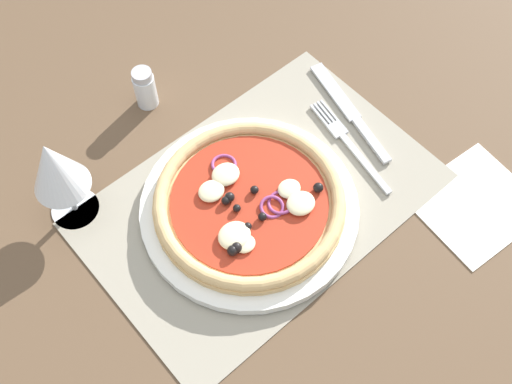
{
  "coord_description": "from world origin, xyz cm",
  "views": [
    {
      "loc": [
        -28.05,
        -31.26,
        73.64
      ],
      "look_at": [
        -0.71,
        0.0,
        2.85
      ],
      "focal_mm": 43.88,
      "sensor_mm": 36.0,
      "label": 1
    }
  ],
  "objects_px": {
    "pizza": "(249,202)",
    "napkin": "(476,204)",
    "plate": "(249,208)",
    "wine_glass": "(54,168)",
    "knife": "(349,110)",
    "pepper_shaker": "(145,88)",
    "fork": "(347,141)"
  },
  "relations": [
    {
      "from": "fork",
      "to": "pepper_shaker",
      "type": "xyz_separation_m",
      "value": [
        -0.17,
        0.25,
        0.03
      ]
    },
    {
      "from": "plate",
      "to": "pepper_shaker",
      "type": "xyz_separation_m",
      "value": [
        0.01,
        0.24,
        0.02
      ]
    },
    {
      "from": "pizza",
      "to": "knife",
      "type": "height_order",
      "value": "pizza"
    },
    {
      "from": "knife",
      "to": "pepper_shaker",
      "type": "xyz_separation_m",
      "value": [
        -0.21,
        0.21,
        0.03
      ]
    },
    {
      "from": "fork",
      "to": "napkin",
      "type": "bearing_deg",
      "value": -151.65
    },
    {
      "from": "plate",
      "to": "wine_glass",
      "type": "distance_m",
      "value": 0.25
    },
    {
      "from": "wine_glass",
      "to": "plate",
      "type": "bearing_deg",
      "value": -42.43
    },
    {
      "from": "pepper_shaker",
      "to": "plate",
      "type": "bearing_deg",
      "value": -92.05
    },
    {
      "from": "plate",
      "to": "pepper_shaker",
      "type": "distance_m",
      "value": 0.24
    },
    {
      "from": "plate",
      "to": "pizza",
      "type": "relative_size",
      "value": 1.15
    },
    {
      "from": "plate",
      "to": "pepper_shaker",
      "type": "bearing_deg",
      "value": 87.95
    },
    {
      "from": "plate",
      "to": "knife",
      "type": "relative_size",
      "value": 1.46
    },
    {
      "from": "pepper_shaker",
      "to": "fork",
      "type": "bearing_deg",
      "value": -55.56
    },
    {
      "from": "napkin",
      "to": "pepper_shaker",
      "type": "bearing_deg",
      "value": 117.98
    },
    {
      "from": "wine_glass",
      "to": "napkin",
      "type": "distance_m",
      "value": 0.55
    },
    {
      "from": "pizza",
      "to": "fork",
      "type": "height_order",
      "value": "pizza"
    },
    {
      "from": "wine_glass",
      "to": "pepper_shaker",
      "type": "height_order",
      "value": "wine_glass"
    },
    {
      "from": "wine_glass",
      "to": "napkin",
      "type": "xyz_separation_m",
      "value": [
        0.41,
        -0.35,
        -0.1
      ]
    },
    {
      "from": "plate",
      "to": "pizza",
      "type": "distance_m",
      "value": 0.02
    },
    {
      "from": "plate",
      "to": "wine_glass",
      "type": "xyz_separation_m",
      "value": [
        -0.17,
        0.16,
        0.09
      ]
    },
    {
      "from": "napkin",
      "to": "fork",
      "type": "bearing_deg",
      "value": 108.02
    },
    {
      "from": "knife",
      "to": "napkin",
      "type": "xyz_separation_m",
      "value": [
        0.02,
        -0.22,
        -0.0
      ]
    },
    {
      "from": "fork",
      "to": "plate",
      "type": "bearing_deg",
      "value": 98.37
    },
    {
      "from": "plate",
      "to": "napkin",
      "type": "relative_size",
      "value": 1.92
    },
    {
      "from": "pizza",
      "to": "napkin",
      "type": "height_order",
      "value": "pizza"
    },
    {
      "from": "wine_glass",
      "to": "pepper_shaker",
      "type": "bearing_deg",
      "value": 24.61
    },
    {
      "from": "plate",
      "to": "knife",
      "type": "height_order",
      "value": "plate"
    },
    {
      "from": "fork",
      "to": "napkin",
      "type": "height_order",
      "value": "fork"
    },
    {
      "from": "knife",
      "to": "pepper_shaker",
      "type": "height_order",
      "value": "pepper_shaker"
    },
    {
      "from": "plate",
      "to": "fork",
      "type": "height_order",
      "value": "plate"
    },
    {
      "from": "pizza",
      "to": "napkin",
      "type": "relative_size",
      "value": 1.67
    },
    {
      "from": "pizza",
      "to": "knife",
      "type": "xyz_separation_m",
      "value": [
        0.22,
        0.03,
        -0.02
      ]
    }
  ]
}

